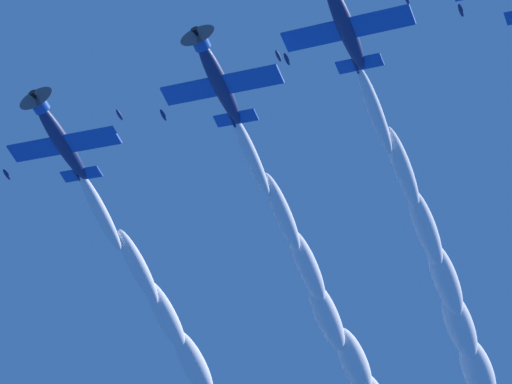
# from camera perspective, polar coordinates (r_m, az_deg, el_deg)

# --- Properties ---
(airplane_left_wingman) EXTENTS (8.40, 9.19, 3.25)m
(airplane_left_wingman) POSITION_cam_1_polar(r_m,az_deg,el_deg) (78.05, 4.40, 8.49)
(airplane_left_wingman) COLOR navy
(airplane_right_wingman) EXTENTS (8.39, 9.14, 3.20)m
(airplane_right_wingman) POSITION_cam_1_polar(r_m,az_deg,el_deg) (80.78, -1.93, 5.68)
(airplane_right_wingman) COLOR navy
(airplane_outer_left) EXTENTS (8.38, 9.13, 3.46)m
(airplane_outer_left) POSITION_cam_1_polar(r_m,az_deg,el_deg) (83.41, -9.78, 2.67)
(airplane_outer_left) COLOR navy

